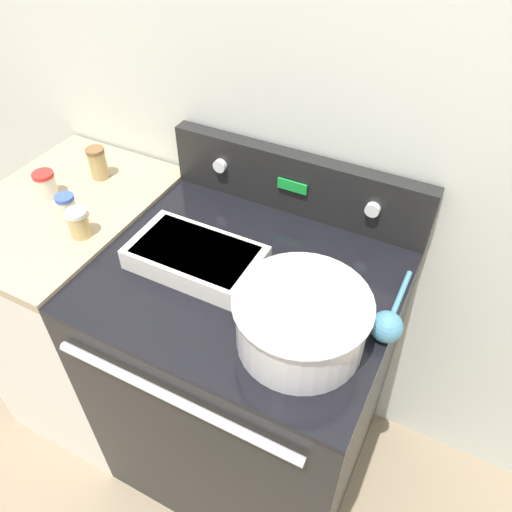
{
  "coord_description": "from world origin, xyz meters",
  "views": [
    {
      "loc": [
        0.44,
        -0.47,
        1.85
      ],
      "look_at": [
        0.02,
        0.36,
        0.99
      ],
      "focal_mm": 35.0,
      "sensor_mm": 36.0,
      "label": 1
    }
  ],
  "objects_px": {
    "mixing_bowl": "(301,318)",
    "spice_jar_blue_cap": "(68,209)",
    "ladle": "(388,324)",
    "spice_jar_brown_cap": "(98,163)",
    "casserole_dish": "(196,256)",
    "spice_jar_red_cap": "(46,184)",
    "spice_jar_white_cap": "(79,223)"
  },
  "relations": [
    {
      "from": "mixing_bowl",
      "to": "spice_jar_red_cap",
      "type": "xyz_separation_m",
      "value": [
        -0.9,
        0.15,
        -0.03
      ]
    },
    {
      "from": "mixing_bowl",
      "to": "spice_jar_red_cap",
      "type": "height_order",
      "value": "mixing_bowl"
    },
    {
      "from": "spice_jar_white_cap",
      "to": "spice_jar_brown_cap",
      "type": "bearing_deg",
      "value": 119.64
    },
    {
      "from": "mixing_bowl",
      "to": "spice_jar_red_cap",
      "type": "distance_m",
      "value": 0.92
    },
    {
      "from": "spice_jar_white_cap",
      "to": "spice_jar_brown_cap",
      "type": "xyz_separation_m",
      "value": [
        -0.14,
        0.25,
        0.01
      ]
    },
    {
      "from": "spice_jar_white_cap",
      "to": "spice_jar_red_cap",
      "type": "distance_m",
      "value": 0.24
    },
    {
      "from": "spice_jar_brown_cap",
      "to": "ladle",
      "type": "bearing_deg",
      "value": -11.09
    },
    {
      "from": "mixing_bowl",
      "to": "spice_jar_blue_cap",
      "type": "distance_m",
      "value": 0.76
    },
    {
      "from": "spice_jar_blue_cap",
      "to": "spice_jar_red_cap",
      "type": "height_order",
      "value": "spice_jar_blue_cap"
    },
    {
      "from": "spice_jar_white_cap",
      "to": "spice_jar_blue_cap",
      "type": "distance_m",
      "value": 0.08
    },
    {
      "from": "ladle",
      "to": "spice_jar_red_cap",
      "type": "xyz_separation_m",
      "value": [
        -1.07,
        0.04,
        0.02
      ]
    },
    {
      "from": "spice_jar_white_cap",
      "to": "spice_jar_brown_cap",
      "type": "relative_size",
      "value": 0.8
    },
    {
      "from": "spice_jar_brown_cap",
      "to": "casserole_dish",
      "type": "bearing_deg",
      "value": -22.44
    },
    {
      "from": "ladle",
      "to": "spice_jar_white_cap",
      "type": "height_order",
      "value": "spice_jar_white_cap"
    },
    {
      "from": "mixing_bowl",
      "to": "spice_jar_blue_cap",
      "type": "height_order",
      "value": "mixing_bowl"
    },
    {
      "from": "casserole_dish",
      "to": "spice_jar_blue_cap",
      "type": "distance_m",
      "value": 0.42
    },
    {
      "from": "casserole_dish",
      "to": "spice_jar_red_cap",
      "type": "xyz_separation_m",
      "value": [
        -0.56,
        0.05,
        0.02
      ]
    },
    {
      "from": "spice_jar_blue_cap",
      "to": "spice_jar_brown_cap",
      "type": "relative_size",
      "value": 0.86
    },
    {
      "from": "spice_jar_white_cap",
      "to": "spice_jar_red_cap",
      "type": "relative_size",
      "value": 1.01
    },
    {
      "from": "spice_jar_white_cap",
      "to": "spice_jar_brown_cap",
      "type": "height_order",
      "value": "spice_jar_brown_cap"
    },
    {
      "from": "spice_jar_brown_cap",
      "to": "mixing_bowl",
      "type": "bearing_deg",
      "value": -20.22
    },
    {
      "from": "mixing_bowl",
      "to": "spice_jar_white_cap",
      "type": "bearing_deg",
      "value": 175.52
    },
    {
      "from": "mixing_bowl",
      "to": "spice_jar_brown_cap",
      "type": "bearing_deg",
      "value": 159.78
    },
    {
      "from": "casserole_dish",
      "to": "spice_jar_brown_cap",
      "type": "height_order",
      "value": "spice_jar_brown_cap"
    },
    {
      "from": "casserole_dish",
      "to": "spice_jar_white_cap",
      "type": "xyz_separation_m",
      "value": [
        -0.35,
        -0.05,
        0.02
      ]
    },
    {
      "from": "casserole_dish",
      "to": "spice_jar_blue_cap",
      "type": "relative_size",
      "value": 3.9
    },
    {
      "from": "ladle",
      "to": "spice_jar_blue_cap",
      "type": "distance_m",
      "value": 0.93
    },
    {
      "from": "spice_jar_brown_cap",
      "to": "spice_jar_red_cap",
      "type": "height_order",
      "value": "spice_jar_brown_cap"
    },
    {
      "from": "casserole_dish",
      "to": "spice_jar_white_cap",
      "type": "height_order",
      "value": "spice_jar_white_cap"
    },
    {
      "from": "spice_jar_red_cap",
      "to": "spice_jar_white_cap",
      "type": "bearing_deg",
      "value": -24.47
    },
    {
      "from": "mixing_bowl",
      "to": "casserole_dish",
      "type": "xyz_separation_m",
      "value": [
        -0.34,
        0.1,
        -0.05
      ]
    },
    {
      "from": "ladle",
      "to": "spice_jar_brown_cap",
      "type": "xyz_separation_m",
      "value": [
        -1.0,
        0.2,
        0.03
      ]
    }
  ]
}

